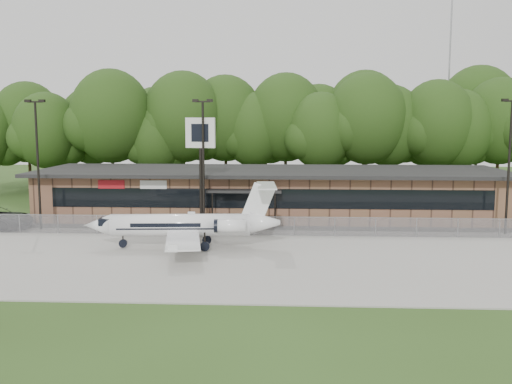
{
  "coord_description": "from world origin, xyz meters",
  "views": [
    {
      "loc": [
        1.33,
        -26.9,
        8.75
      ],
      "look_at": [
        -0.71,
        12.0,
        3.74
      ],
      "focal_mm": 40.0,
      "sensor_mm": 36.0,
      "label": 1
    }
  ],
  "objects": [
    {
      "name": "parking_lot",
      "position": [
        0.0,
        19.5,
        0.03
      ],
      "size": [
        50.0,
        9.0,
        0.06
      ],
      "primitive_type": "cube",
      "color": "#383835",
      "rests_on": "ground"
    },
    {
      "name": "light_pole_left",
      "position": [
        -18.0,
        16.5,
        5.98
      ],
      "size": [
        1.55,
        0.3,
        10.23
      ],
      "color": "black",
      "rests_on": "ground"
    },
    {
      "name": "terminal",
      "position": [
        -0.0,
        23.94,
        2.18
      ],
      "size": [
        41.0,
        11.65,
        4.3
      ],
      "color": "brown",
      "rests_on": "ground"
    },
    {
      "name": "apron",
      "position": [
        0.0,
        8.0,
        0.04
      ],
      "size": [
        64.0,
        18.0,
        0.08
      ],
      "primitive_type": "cube",
      "color": "#9E9B93",
      "rests_on": "ground"
    },
    {
      "name": "light_pole_right",
      "position": [
        18.0,
        16.5,
        5.98
      ],
      "size": [
        1.55,
        0.3,
        10.23
      ],
      "color": "black",
      "rests_on": "ground"
    },
    {
      "name": "ground",
      "position": [
        0.0,
        0.0,
        0.0
      ],
      "size": [
        160.0,
        160.0,
        0.0
      ],
      "primitive_type": "plane",
      "color": "#2B4117",
      "rests_on": "ground"
    },
    {
      "name": "pole_sign",
      "position": [
        -5.24,
        16.79,
        6.76
      ],
      "size": [
        2.33,
        0.57,
        8.84
      ],
      "rotation": [
        0.0,
        0.0,
        -0.14
      ],
      "color": "black",
      "rests_on": "ground"
    },
    {
      "name": "light_pole_mid",
      "position": [
        -5.0,
        16.5,
        5.98
      ],
      "size": [
        1.55,
        0.3,
        10.23
      ],
      "color": "black",
      "rests_on": "ground"
    },
    {
      "name": "radio_mast",
      "position": [
        22.0,
        48.0,
        12.5
      ],
      "size": [
        0.2,
        0.2,
        25.0
      ],
      "primitive_type": "cylinder",
      "color": "gray",
      "rests_on": "ground"
    },
    {
      "name": "fence",
      "position": [
        0.0,
        15.0,
        0.78
      ],
      "size": [
        46.0,
        0.04,
        1.52
      ],
      "color": "gray",
      "rests_on": "ground"
    },
    {
      "name": "business_jet",
      "position": [
        -5.23,
        10.58,
        1.6
      ],
      "size": [
        13.29,
        11.85,
        4.47
      ],
      "rotation": [
        0.0,
        0.0,
        0.07
      ],
      "color": "white",
      "rests_on": "ground"
    },
    {
      "name": "treeline",
      "position": [
        0.0,
        42.0,
        7.5
      ],
      "size": [
        72.0,
        12.0,
        15.0
      ],
      "primitive_type": null,
      "color": "#1F3C13",
      "rests_on": "ground"
    }
  ]
}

